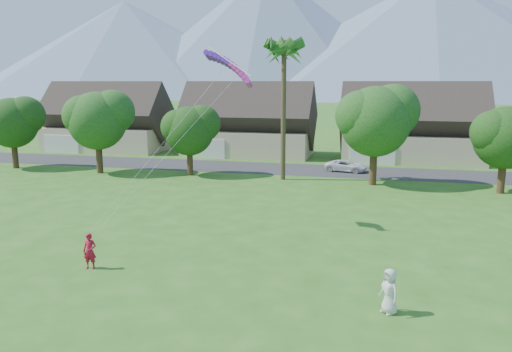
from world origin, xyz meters
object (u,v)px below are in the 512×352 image
(parafoil_kite, at_px, (231,65))
(parked_car, at_px, (346,166))
(kite_flyer, at_px, (90,251))
(watcher, at_px, (389,291))

(parafoil_kite, bearing_deg, parked_car, 82.64)
(kite_flyer, height_order, watcher, watcher)
(watcher, distance_m, parked_car, 31.12)
(parked_car, bearing_deg, parafoil_kite, 175.50)
(kite_flyer, height_order, parafoil_kite, parafoil_kite)
(parked_car, distance_m, parafoil_kite, 23.30)
(parafoil_kite, bearing_deg, kite_flyer, -108.77)
(watcher, height_order, parafoil_kite, parafoil_kite)
(watcher, relative_size, parafoil_kite, 0.52)
(kite_flyer, distance_m, watcher, 13.82)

